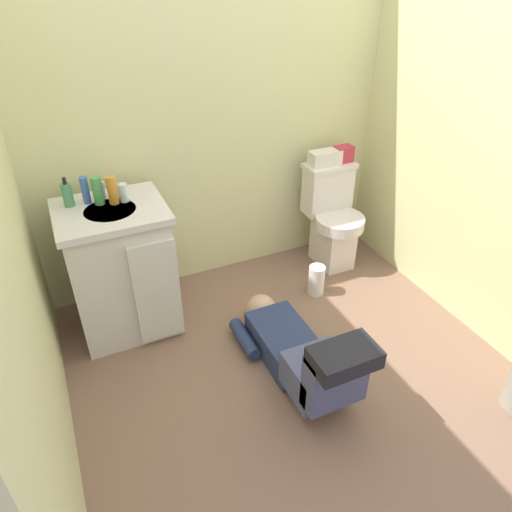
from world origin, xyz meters
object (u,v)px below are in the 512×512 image
Objects in this scene: tissue_box at (325,158)px; bottle_clear at (124,193)px; paper_towel_roll at (316,280)px; faucet at (103,190)px; bottle_green at (98,191)px; bottle_amber at (112,190)px; toiletry_bag at (343,154)px; person_plumber at (300,353)px; vanity_cabinet at (121,269)px; bottle_blue at (85,190)px; soap_dispenser at (68,195)px; toilet at (332,218)px.

tissue_box is 2.10× the size of bottle_clear.
paper_towel_roll is at bearing -13.61° from bottle_clear.
faucet is 1.49m from tissue_box.
bottle_green is 0.98× the size of bottle_amber.
tissue_box is at bearing 4.10° from bottle_green.
bottle_amber is (-1.60, -0.14, 0.09)m from toiletry_bag.
person_plumber is at bearing -53.34° from bottle_clear.
vanity_cabinet is at bearing -88.69° from faucet.
faucet is 1.50m from paper_towel_roll.
paper_towel_roll is at bearing -14.25° from bottle_blue.
soap_dispenser is 0.77× the size of paper_towel_roll.
tissue_box is (1.49, 0.19, 0.38)m from vanity_cabinet.
person_plumber is 8.59× the size of toiletry_bag.
toilet is 1.66m from bottle_green.
paper_towel_roll is (1.19, -0.27, -0.79)m from bottle_amber.
faucet is at bearing 15.44° from bottle_blue.
faucet is 0.81× the size of toiletry_bag.
toiletry_bag reaches higher than toilet.
bottle_amber is (0.04, 0.06, 0.48)m from vanity_cabinet.
vanity_cabinet is 0.50m from bottle_blue.
bottle_amber is (-1.49, -0.04, 0.53)m from toilet.
person_plumber is (0.76, -0.84, -0.24)m from vanity_cabinet.
bottle_green is at bearing -119.18° from faucet.
bottle_blue is at bearing 165.75° from paper_towel_roll.
bottle_clear reaches higher than vanity_cabinet.
soap_dispenser is (-0.95, 0.96, 0.71)m from person_plumber.
toilet is 6.05× the size of toiletry_bag.
soap_dispenser reaches higher than person_plumber.
person_plumber is (0.76, -0.98, -0.69)m from faucet.
soap_dispenser is at bearing 179.18° from toilet.
toiletry_bag is 0.90m from paper_towel_roll.
bottle_green is (-1.57, -0.02, 0.53)m from toilet.
paper_towel_roll is at bearing -121.88° from tissue_box.
bottle_amber reaches higher than toiletry_bag.
toilet is 1.80m from soap_dispenser.
soap_dispenser is 0.29m from bottle_clear.
person_plumber is at bearing -48.12° from bottle_blue.
paper_towel_roll is (-0.25, -0.41, -0.69)m from tissue_box.
bottle_clear is (0.06, 0.00, -0.03)m from bottle_amber.
toilet is 0.46m from toiletry_bag.
tissue_box is at bearing 5.52° from bottle_clear.
bottle_blue is (-1.73, -0.07, 0.09)m from toiletry_bag.
person_plumber is 6.82× the size of bottle_green.
faucet is 0.63× the size of bottle_amber.
bottle_blue is (-0.10, -0.03, 0.03)m from faucet.
soap_dispenser reaches higher than bottle_clear.
toilet is 0.70× the size of person_plumber.
bottle_green reaches higher than bottle_blue.
person_plumber is at bearing -51.05° from bottle_amber.
tissue_box is 1.02× the size of paper_towel_roll.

